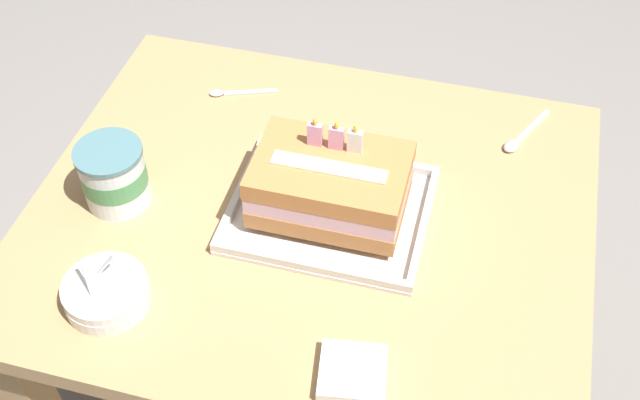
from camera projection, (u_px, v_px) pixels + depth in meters
name	position (u px, v px, depth m)	size (l,w,h in m)	color
dining_table	(311.00, 255.00, 1.40)	(0.93, 0.79, 0.74)	tan
foil_tray	(330.00, 211.00, 1.31)	(0.32, 0.27, 0.02)	silver
birthday_cake	(331.00, 183.00, 1.26)	(0.24, 0.17, 0.15)	#C27C44
bowl_stack	(106.00, 293.00, 1.18)	(0.13, 0.13, 0.09)	white
ice_cream_tub	(114.00, 175.00, 1.29)	(0.11, 0.11, 0.11)	white
serving_spoon_near_tray	(229.00, 93.00, 1.52)	(0.13, 0.06, 0.01)	silver
serving_spoon_by_bowls	(517.00, 141.00, 1.42)	(0.08, 0.14, 0.01)	silver
napkin_pile	(353.00, 373.00, 1.09)	(0.11, 0.10, 0.02)	white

